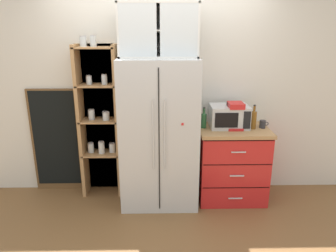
{
  "coord_description": "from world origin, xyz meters",
  "views": [
    {
      "loc": [
        0.03,
        -3.38,
        2.0
      ],
      "look_at": [
        0.1,
        0.03,
        0.94
      ],
      "focal_mm": 33.47,
      "sensor_mm": 36.0,
      "label": 1
    }
  ],
  "objects_px": {
    "refrigerator": "(159,133)",
    "bottle_amber": "(254,118)",
    "mug_charcoal": "(263,124)",
    "microwave": "(229,116)",
    "coffee_maker": "(235,115)",
    "bottle_green": "(204,119)",
    "chalkboard_menu": "(56,141)"
  },
  "relations": [
    {
      "from": "bottle_green",
      "to": "chalkboard_menu",
      "type": "distance_m",
      "value": 1.86
    },
    {
      "from": "coffee_maker",
      "to": "chalkboard_menu",
      "type": "xyz_separation_m",
      "value": [
        -2.16,
        0.25,
        -0.39
      ]
    },
    {
      "from": "microwave",
      "to": "bottle_amber",
      "type": "relative_size",
      "value": 1.56
    },
    {
      "from": "coffee_maker",
      "to": "bottle_amber",
      "type": "xyz_separation_m",
      "value": [
        0.22,
        -0.02,
        -0.03
      ]
    },
    {
      "from": "coffee_maker",
      "to": "bottle_green",
      "type": "relative_size",
      "value": 1.26
    },
    {
      "from": "chalkboard_menu",
      "to": "bottle_amber",
      "type": "bearing_deg",
      "value": -6.57
    },
    {
      "from": "mug_charcoal",
      "to": "bottle_amber",
      "type": "bearing_deg",
      "value": -167.9
    },
    {
      "from": "refrigerator",
      "to": "microwave",
      "type": "bearing_deg",
      "value": 6.26
    },
    {
      "from": "bottle_amber",
      "to": "mug_charcoal",
      "type": "bearing_deg",
      "value": 12.1
    },
    {
      "from": "microwave",
      "to": "bottle_green",
      "type": "height_order",
      "value": "microwave"
    },
    {
      "from": "mug_charcoal",
      "to": "chalkboard_menu",
      "type": "height_order",
      "value": "chalkboard_menu"
    },
    {
      "from": "refrigerator",
      "to": "bottle_green",
      "type": "bearing_deg",
      "value": 7.45
    },
    {
      "from": "coffee_maker",
      "to": "chalkboard_menu",
      "type": "distance_m",
      "value": 2.21
    },
    {
      "from": "microwave",
      "to": "bottle_amber",
      "type": "height_order",
      "value": "bottle_amber"
    },
    {
      "from": "bottle_amber",
      "to": "bottle_green",
      "type": "bearing_deg",
      "value": 175.53
    },
    {
      "from": "mug_charcoal",
      "to": "bottle_green",
      "type": "distance_m",
      "value": 0.69
    },
    {
      "from": "microwave",
      "to": "coffee_maker",
      "type": "bearing_deg",
      "value": -37.29
    },
    {
      "from": "mug_charcoal",
      "to": "bottle_green",
      "type": "height_order",
      "value": "bottle_green"
    },
    {
      "from": "bottle_green",
      "to": "chalkboard_menu",
      "type": "height_order",
      "value": "chalkboard_menu"
    },
    {
      "from": "coffee_maker",
      "to": "bottle_green",
      "type": "distance_m",
      "value": 0.35
    },
    {
      "from": "bottle_amber",
      "to": "bottle_green",
      "type": "height_order",
      "value": "bottle_amber"
    },
    {
      "from": "bottle_green",
      "to": "bottle_amber",
      "type": "bearing_deg",
      "value": -4.47
    },
    {
      "from": "chalkboard_menu",
      "to": "coffee_maker",
      "type": "bearing_deg",
      "value": -6.6
    },
    {
      "from": "refrigerator",
      "to": "bottle_amber",
      "type": "xyz_separation_m",
      "value": [
        1.08,
        0.02,
        0.17
      ]
    },
    {
      "from": "microwave",
      "to": "bottle_green",
      "type": "relative_size",
      "value": 1.79
    },
    {
      "from": "refrigerator",
      "to": "bottle_amber",
      "type": "relative_size",
      "value": 6.06
    },
    {
      "from": "bottle_green",
      "to": "microwave",
      "type": "bearing_deg",
      "value": 4.16
    },
    {
      "from": "coffee_maker",
      "to": "bottle_green",
      "type": "bearing_deg",
      "value": 176.65
    },
    {
      "from": "mug_charcoal",
      "to": "bottle_amber",
      "type": "relative_size",
      "value": 0.38
    },
    {
      "from": "coffee_maker",
      "to": "microwave",
      "type": "bearing_deg",
      "value": 142.71
    },
    {
      "from": "refrigerator",
      "to": "bottle_green",
      "type": "height_order",
      "value": "refrigerator"
    },
    {
      "from": "refrigerator",
      "to": "bottle_amber",
      "type": "height_order",
      "value": "refrigerator"
    }
  ]
}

